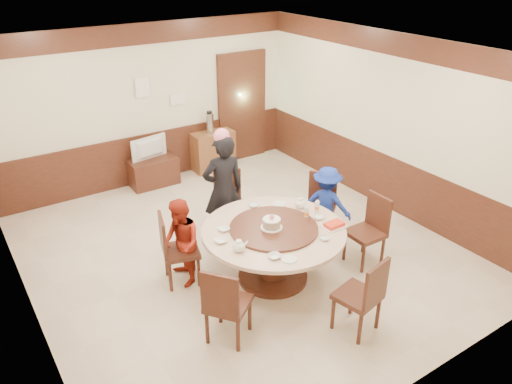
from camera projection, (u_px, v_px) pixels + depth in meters
room at (239, 182)px, 6.68m from camera, size 6.00×6.04×2.84m
banquet_table at (273, 244)px, 6.33m from camera, size 1.81×1.81×0.78m
chair_0 at (318, 218)px, 7.38m from camera, size 0.62×0.61×0.97m
chair_1 at (232, 216)px, 7.44m from camera, size 0.52×0.52×0.97m
chair_2 at (180, 261)px, 6.38m from camera, size 0.55×0.55×0.97m
chair_3 at (228, 316)px, 5.44m from camera, size 0.62×0.62×0.97m
chair_4 at (358, 307)px, 5.56m from camera, size 0.52×0.53×0.97m
chair_5 at (365, 242)px, 6.78m from camera, size 0.46×0.45×0.97m
person_standing at (223, 190)px, 7.05m from camera, size 0.66×0.49×1.65m
person_red at (181, 243)px, 6.25m from camera, size 0.51×0.62×1.17m
person_blue at (326, 204)px, 7.21m from camera, size 0.77×0.85×1.14m
birthday_cake at (272, 223)px, 6.17m from camera, size 0.27×0.27×0.19m
teapot_left at (239, 247)px, 5.75m from camera, size 0.17×0.15×0.13m
teapot_right at (300, 204)px, 6.71m from camera, size 0.17×0.15×0.13m
bowl_0 at (224, 229)px, 6.19m from camera, size 0.14×0.14×0.04m
bowl_1 at (325, 238)px, 5.99m from camera, size 0.12×0.12×0.04m
bowl_2 at (274, 256)px, 5.65m from camera, size 0.15×0.15×0.04m
bowl_3 at (319, 217)px, 6.45m from camera, size 0.13×0.13×0.04m
bowl_4 at (221, 241)px, 5.95m from camera, size 0.15×0.15×0.04m
bowl_5 at (254, 205)px, 6.75m from camera, size 0.14×0.14×0.04m
saucer_near at (289, 259)px, 5.62m from camera, size 0.18×0.18×0.01m
saucer_far at (279, 204)px, 6.83m from camera, size 0.18×0.18×0.01m
shrimp_platter at (334, 225)px, 6.26m from camera, size 0.30×0.20×0.06m
bottle_0 at (307, 213)px, 6.43m from camera, size 0.06×0.06×0.16m
bottle_1 at (317, 207)px, 6.58m from camera, size 0.06×0.06×0.16m
tv_stand at (153, 172)px, 9.02m from camera, size 0.85×0.45×0.50m
television at (151, 149)px, 8.82m from camera, size 0.70×0.22×0.40m
side_cabinet at (213, 151)px, 9.61m from camera, size 0.80×0.40×0.75m
thermos at (210, 123)px, 9.34m from camera, size 0.15×0.15×0.38m
notice_left at (143, 87)px, 8.52m from camera, size 0.25×0.00×0.35m
notice_right at (178, 99)px, 8.98m from camera, size 0.30×0.00×0.22m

